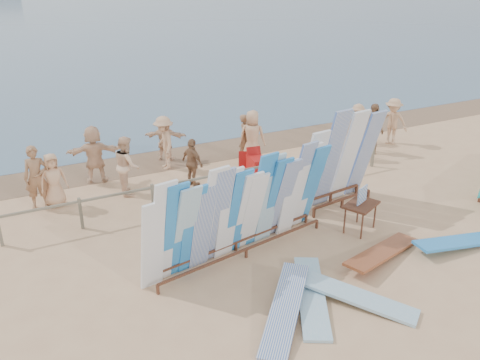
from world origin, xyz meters
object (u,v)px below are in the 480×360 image
flat_board_b (311,300)px  beachgoer_10 (373,128)px  vendor_table (360,216)px  beachgoer_2 (127,165)px  beach_chair_right (256,172)px  beachgoer_8 (354,138)px  flat_board_d (461,247)px  main_surfboard_rack (241,211)px  flat_board_e (285,317)px  beachgoer_9 (357,123)px  beachgoer_6 (252,137)px  stroller (257,169)px  side_surfboard_rack (340,161)px  beachgoer_4 (193,163)px  flat_board_c (382,258)px  beachgoer_1 (36,178)px  beachgoer_3 (164,143)px  beachgoer_7 (245,137)px  flat_board_a (352,302)px  beach_chair_left (246,170)px  beachgoer_11 (94,154)px  beachgoer_extra_0 (393,121)px

flat_board_b → beachgoer_10: size_ratio=1.42×
vendor_table → beachgoer_2: (-4.79, 5.23, 0.49)m
beach_chair_right → beachgoer_8: bearing=3.3°
flat_board_d → beachgoer_8: 6.57m
main_surfboard_rack → flat_board_e: (-0.34, -2.57, -1.18)m
beachgoer_9 → beachgoer_6: bearing=-48.2°
beachgoer_2 → stroller: bearing=-99.5°
main_surfboard_rack → beachgoer_6: bearing=48.5°
flat_board_b → beachgoer_6: beachgoer_6 is taller
side_surfboard_rack → beachgoer_4: bearing=127.8°
side_surfboard_rack → beachgoer_2: (-5.23, 3.67, -0.46)m
flat_board_b → beachgoer_4: (0.08, 6.76, 0.79)m
stroller → flat_board_c: bearing=-77.7°
beachgoer_10 → side_surfboard_rack: bearing=-48.8°
beach_chair_right → beachgoer_1: bearing=172.4°
beachgoer_1 → beachgoer_4: beachgoer_1 is taller
beachgoer_1 → beachgoer_2: 2.60m
beachgoer_3 → flat_board_e: bearing=1.5°
beachgoer_7 → stroller: bearing=-150.5°
side_surfboard_rack → flat_board_a: bearing=-130.3°
flat_board_d → beachgoer_10: (2.62, 6.50, 0.95)m
beach_chair_left → beachgoer_4: bearing=-154.5°
flat_board_d → flat_board_a: 3.93m
flat_board_a → beachgoer_3: beachgoer_3 is taller
flat_board_e → beachgoer_7: bearing=109.7°
main_surfboard_rack → beachgoer_10: size_ratio=2.77×
beachgoer_11 → beachgoer_4: 3.20m
beachgoer_1 → beachgoer_3: bearing=28.7°
side_surfboard_rack → beachgoer_10: 5.01m
flat_board_c → beachgoer_2: beachgoer_2 is taller
flat_board_c → beachgoer_2: bearing=15.1°
flat_board_c → beachgoer_4: size_ratio=1.71×
flat_board_e → beachgoer_4: bearing=125.1°
beach_chair_left → beachgoer_6: bearing=83.4°
beachgoer_6 → beachgoer_10: size_ratio=1.00×
flat_board_b → beachgoer_1: (-4.50, 7.33, 0.94)m
flat_board_d → beachgoer_4: (-4.55, 6.66, 0.79)m
beachgoer_extra_0 → beachgoer_3: beachgoer_3 is taller
beachgoer_7 → beachgoer_3: size_ratio=0.89×
beachgoer_extra_0 → beachgoer_2: same height
flat_board_b → beachgoer_10: bearing=71.3°
flat_board_a → beachgoer_8: 8.83m
beachgoer_11 → beach_chair_left: bearing=169.9°
vendor_table → beachgoer_10: 6.39m
flat_board_a → side_surfboard_rack: bearing=21.7°
flat_board_a → stroller: stroller is taller
flat_board_a → beachgoer_8: size_ratio=1.70×
main_surfboard_rack → beachgoer_10: bearing=18.3°
flat_board_b → beachgoer_7: bearing=100.6°
beachgoer_8 → beach_chair_left: bearing=-1.6°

